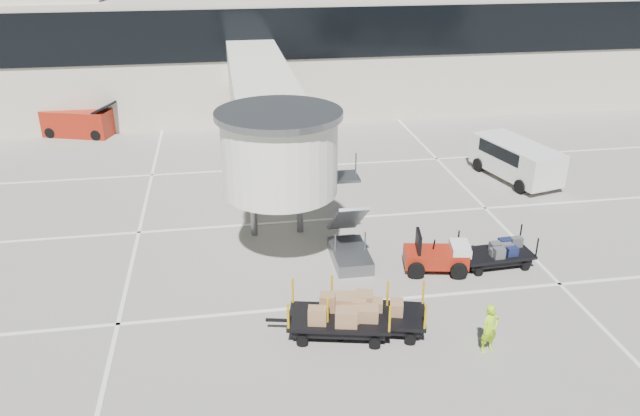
# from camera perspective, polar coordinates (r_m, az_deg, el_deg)

# --- Properties ---
(ground) EXTENTS (140.00, 140.00, 0.00)m
(ground) POSITION_cam_1_polar(r_m,az_deg,el_deg) (21.32, 9.30, -11.01)
(ground) COLOR #9E988D
(ground) RESTS_ON ground
(lane_markings) EXTENTS (40.00, 30.00, 0.02)m
(lane_markings) POSITION_cam_1_polar(r_m,az_deg,el_deg) (28.97, 2.42, -0.62)
(lane_markings) COLOR white
(lane_markings) RESTS_ON ground
(terminal) EXTENTS (64.00, 12.11, 15.20)m
(terminal) POSITION_cam_1_polar(r_m,az_deg,el_deg) (47.36, -2.23, 14.45)
(terminal) COLOR beige
(terminal) RESTS_ON ground
(jet_bridge) EXTENTS (5.70, 20.40, 6.03)m
(jet_bridge) POSITION_cam_1_polar(r_m,az_deg,el_deg) (29.79, -4.89, 8.80)
(jet_bridge) COLOR white
(jet_bridge) RESTS_ON ground
(baggage_tug) EXTENTS (2.63, 1.95, 1.61)m
(baggage_tug) POSITION_cam_1_polar(r_m,az_deg,el_deg) (24.58, 10.69, -4.37)
(baggage_tug) COLOR maroon
(baggage_tug) RESTS_ON ground
(suitcase_cart) EXTENTS (3.50, 1.55, 1.36)m
(suitcase_cart) POSITION_cam_1_polar(r_m,az_deg,el_deg) (25.48, 15.69, -4.10)
(suitcase_cart) COLOR black
(suitcase_cart) RESTS_ON ground
(box_cart_near) EXTENTS (4.03, 2.40, 1.55)m
(box_cart_near) POSITION_cam_1_polar(r_m,az_deg,el_deg) (20.79, 5.11, -9.67)
(box_cart_near) COLOR black
(box_cart_near) RESTS_ON ground
(box_cart_far) EXTENTS (4.15, 2.32, 1.59)m
(box_cart_far) POSITION_cam_1_polar(r_m,az_deg,el_deg) (20.55, 1.79, -9.98)
(box_cart_far) COLOR black
(box_cart_far) RESTS_ON ground
(ground_worker) EXTENTS (0.69, 0.55, 1.66)m
(ground_worker) POSITION_cam_1_polar(r_m,az_deg,el_deg) (20.41, 15.27, -10.58)
(ground_worker) COLOR #A4E317
(ground_worker) RESTS_ON ground
(minivan) EXTENTS (3.29, 5.52, 1.96)m
(minivan) POSITION_cam_1_polar(r_m,az_deg,el_deg) (34.39, 17.35, 4.47)
(minivan) COLOR white
(minivan) RESTS_ON ground
(belt_loader) EXTENTS (4.83, 3.03, 2.18)m
(belt_loader) POSITION_cam_1_polar(r_m,az_deg,el_deg) (42.89, -21.19, 7.29)
(belt_loader) COLOR maroon
(belt_loader) RESTS_ON ground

